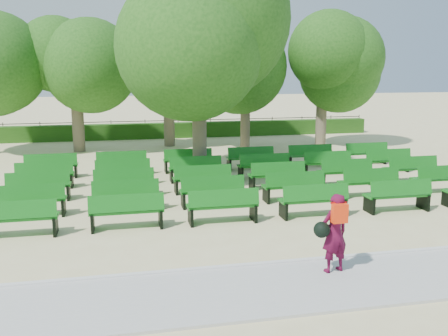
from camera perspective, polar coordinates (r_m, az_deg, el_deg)
ground at (r=16.61m, az=-2.47°, el=-3.13°), size 120.00×120.00×0.00m
paving at (r=9.79m, az=5.18°, el=-13.66°), size 30.00×2.20×0.06m
curb at (r=10.79m, az=3.32°, el=-11.05°), size 30.00×0.12×0.10m
hedge at (r=30.20m, az=-7.04°, el=4.27°), size 26.00×0.70×0.90m
fence at (r=30.65m, az=-7.09°, el=3.53°), size 26.00×0.10×1.02m
tree_line at (r=26.32m, az=-6.20°, el=2.25°), size 21.80×6.80×7.04m
bench_array at (r=17.25m, az=1.80°, el=-2.22°), size 1.94×0.62×1.22m
tree_among at (r=18.56m, az=-2.92°, el=14.44°), size 5.82×5.82×7.79m
person at (r=10.39m, az=12.43°, el=-7.15°), size 0.81×0.52×1.64m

